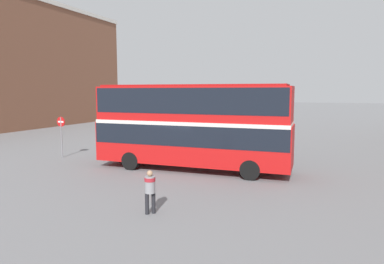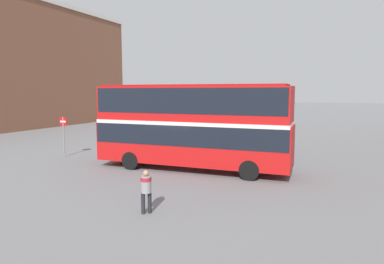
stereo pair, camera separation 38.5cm
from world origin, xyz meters
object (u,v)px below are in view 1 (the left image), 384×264
at_px(double_decker_bus, 192,122).
at_px(parked_car_kerb_near, 250,125).
at_px(pedestrian_foreground, 150,187).
at_px(no_entry_sign, 61,130).

height_order(double_decker_bus, parked_car_kerb_near, double_decker_bus).
xyz_separation_m(pedestrian_foreground, parked_car_kerb_near, (-2.11, 24.66, -0.14)).
relative_size(double_decker_bus, parked_car_kerb_near, 2.52).
height_order(double_decker_bus, no_entry_sign, double_decker_bus).
distance_m(parked_car_kerb_near, no_entry_sign, 19.67).
distance_m(double_decker_bus, no_entry_sign, 9.23).
bearing_deg(no_entry_sign, double_decker_bus, -0.05).
distance_m(double_decker_bus, pedestrian_foreground, 7.18).
relative_size(double_decker_bus, no_entry_sign, 4.04).
height_order(pedestrian_foreground, parked_car_kerb_near, parked_car_kerb_near).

